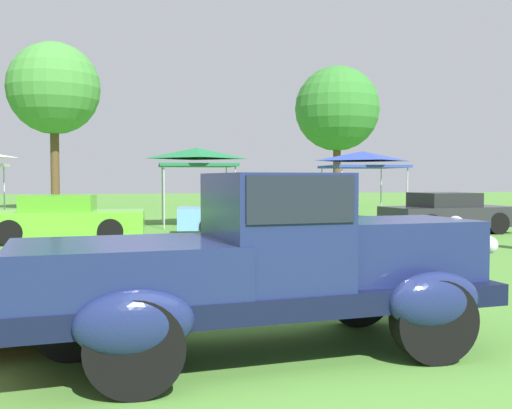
# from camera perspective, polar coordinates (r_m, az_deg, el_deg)

# --- Properties ---
(ground_plane) EXTENTS (120.00, 120.00, 0.00)m
(ground_plane) POSITION_cam_1_polar(r_m,az_deg,el_deg) (5.26, 1.75, -15.79)
(ground_plane) COLOR #4C8433
(feature_pickup_truck) EXTENTS (4.63, 2.30, 1.70)m
(feature_pickup_truck) POSITION_cam_1_polar(r_m,az_deg,el_deg) (5.58, 0.82, -5.56)
(feature_pickup_truck) COLOR black
(feature_pickup_truck) RESTS_ON ground_plane
(show_car_lime) EXTENTS (4.04, 1.79, 1.22)m
(show_car_lime) POSITION_cam_1_polar(r_m,az_deg,el_deg) (16.22, -17.90, -1.31)
(show_car_lime) COLOR #60C62D
(show_car_lime) RESTS_ON ground_plane
(show_car_skyblue) EXTENTS (4.71, 2.02, 1.22)m
(show_car_skyblue) POSITION_cam_1_polar(r_m,az_deg,el_deg) (17.31, 0.00, -0.95)
(show_car_skyblue) COLOR #669EDB
(show_car_skyblue) RESTS_ON ground_plane
(show_car_charcoal) EXTENTS (4.08, 2.23, 1.22)m
(show_car_charcoal) POSITION_cam_1_polar(r_m,az_deg,el_deg) (18.76, 17.88, -0.81)
(show_car_charcoal) COLOR #28282D
(show_car_charcoal) RESTS_ON ground_plane
(canopy_tent_center_field) EXTENTS (2.60, 2.60, 2.71)m
(canopy_tent_center_field) POSITION_cam_1_polar(r_m,az_deg,el_deg) (20.80, -5.66, 4.64)
(canopy_tent_center_field) COLOR #B7B7BC
(canopy_tent_center_field) RESTS_ON ground_plane
(canopy_tent_right_field) EXTENTS (2.87, 2.87, 2.71)m
(canopy_tent_right_field) POSITION_cam_1_polar(r_m,az_deg,el_deg) (23.86, 10.19, 4.35)
(canopy_tent_right_field) COLOR #B7B7BC
(canopy_tent_right_field) RESTS_ON ground_plane
(treeline_mid_left) EXTENTS (4.67, 4.67, 8.56)m
(treeline_mid_left) POSITION_cam_1_polar(r_m,az_deg,el_deg) (32.58, -18.78, 10.42)
(treeline_mid_left) COLOR brown
(treeline_mid_left) RESTS_ON ground_plane
(treeline_center) EXTENTS (4.90, 4.90, 8.14)m
(treeline_center) POSITION_cam_1_polar(r_m,az_deg,el_deg) (35.33, 7.77, 9.04)
(treeline_center) COLOR brown
(treeline_center) RESTS_ON ground_plane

